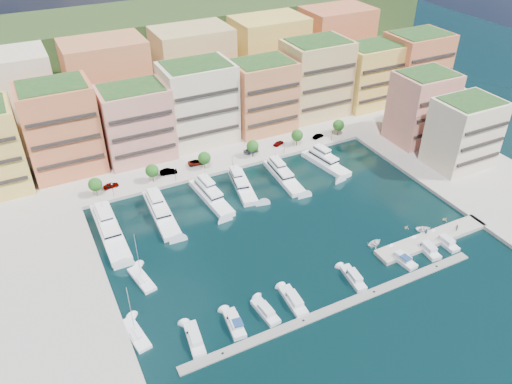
# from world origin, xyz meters

# --- Properties ---
(ground) EXTENTS (400.00, 400.00, 0.00)m
(ground) POSITION_xyz_m (0.00, 0.00, 0.00)
(ground) COLOR black
(ground) RESTS_ON ground
(north_quay) EXTENTS (220.00, 64.00, 2.00)m
(north_quay) POSITION_xyz_m (0.00, 62.00, 0.00)
(north_quay) COLOR #9E998E
(north_quay) RESTS_ON ground
(east_quay) EXTENTS (34.00, 76.00, 2.00)m
(east_quay) POSITION_xyz_m (62.00, -8.00, 0.00)
(east_quay) COLOR #9E998E
(east_quay) RESTS_ON ground
(west_quay) EXTENTS (34.00, 76.00, 2.00)m
(west_quay) POSITION_xyz_m (-62.00, -8.00, 0.00)
(west_quay) COLOR #9E998E
(west_quay) RESTS_ON ground
(hillside) EXTENTS (240.00, 40.00, 58.00)m
(hillside) POSITION_xyz_m (0.00, 110.00, 0.00)
(hillside) COLOR #243917
(hillside) RESTS_ON ground
(south_pontoon) EXTENTS (72.00, 2.20, 0.35)m
(south_pontoon) POSITION_xyz_m (-3.00, -30.00, 0.00)
(south_pontoon) COLOR gray
(south_pontoon) RESTS_ON ground
(finger_pier) EXTENTS (32.00, 5.00, 2.00)m
(finger_pier) POSITION_xyz_m (30.00, -22.00, 0.00)
(finger_pier) COLOR #9E998E
(finger_pier) RESTS_ON ground
(apartment_1) EXTENTS (20.00, 16.50, 26.80)m
(apartment_1) POSITION_xyz_m (-44.00, 51.99, 14.31)
(apartment_1) COLOR #D56447
(apartment_1) RESTS_ON north_quay
(apartment_2) EXTENTS (20.00, 15.50, 22.80)m
(apartment_2) POSITION_xyz_m (-23.00, 49.99, 12.31)
(apartment_2) COLOR tan
(apartment_2) RESTS_ON north_quay
(apartment_3) EXTENTS (22.00, 16.50, 25.80)m
(apartment_3) POSITION_xyz_m (-2.00, 51.99, 13.81)
(apartment_3) COLOR beige
(apartment_3) RESTS_ON north_quay
(apartment_4) EXTENTS (20.00, 15.50, 23.80)m
(apartment_4) POSITION_xyz_m (20.00, 49.99, 12.81)
(apartment_4) COLOR #C06D48
(apartment_4) RESTS_ON north_quay
(apartment_5) EXTENTS (22.00, 16.50, 26.80)m
(apartment_5) POSITION_xyz_m (42.00, 51.99, 14.31)
(apartment_5) COLOR #D1BC6E
(apartment_5) RESTS_ON north_quay
(apartment_6) EXTENTS (20.00, 15.50, 22.80)m
(apartment_6) POSITION_xyz_m (64.00, 49.99, 12.31)
(apartment_6) COLOR #E7C754
(apartment_6) RESTS_ON north_quay
(apartment_7) EXTENTS (22.00, 16.50, 24.80)m
(apartment_7) POSITION_xyz_m (84.00, 47.99, 13.31)
(apartment_7) COLOR #D56447
(apartment_7) RESTS_ON north_quay
(apartment_east_a) EXTENTS (18.00, 14.50, 22.80)m
(apartment_east_a) POSITION_xyz_m (62.00, 19.99, 12.31)
(apartment_east_a) COLOR tan
(apartment_east_a) RESTS_ON east_quay
(apartment_east_b) EXTENTS (18.00, 14.50, 20.80)m
(apartment_east_b) POSITION_xyz_m (62.00, 1.99, 11.31)
(apartment_east_b) COLOR beige
(apartment_east_b) RESTS_ON east_quay
(backblock_0) EXTENTS (26.00, 18.00, 30.00)m
(backblock_0) POSITION_xyz_m (-55.00, 74.00, 16.00)
(backblock_0) COLOR beige
(backblock_0) RESTS_ON north_quay
(backblock_1) EXTENTS (26.00, 18.00, 30.00)m
(backblock_1) POSITION_xyz_m (-25.00, 74.00, 16.00)
(backblock_1) COLOR #C06D48
(backblock_1) RESTS_ON north_quay
(backblock_2) EXTENTS (26.00, 18.00, 30.00)m
(backblock_2) POSITION_xyz_m (5.00, 74.00, 16.00)
(backblock_2) COLOR #D1BC6E
(backblock_2) RESTS_ON north_quay
(backblock_3) EXTENTS (26.00, 18.00, 30.00)m
(backblock_3) POSITION_xyz_m (35.00, 74.00, 16.00)
(backblock_3) COLOR #E7C754
(backblock_3) RESTS_ON north_quay
(backblock_4) EXTENTS (26.00, 18.00, 30.00)m
(backblock_4) POSITION_xyz_m (65.00, 74.00, 16.00)
(backblock_4) COLOR #D56447
(backblock_4) RESTS_ON north_quay
(tree_0) EXTENTS (3.80, 3.80, 5.65)m
(tree_0) POSITION_xyz_m (-40.00, 33.50, 4.74)
(tree_0) COLOR #473323
(tree_0) RESTS_ON north_quay
(tree_1) EXTENTS (3.80, 3.80, 5.65)m
(tree_1) POSITION_xyz_m (-24.00, 33.50, 4.74)
(tree_1) COLOR #473323
(tree_1) RESTS_ON north_quay
(tree_2) EXTENTS (3.80, 3.80, 5.65)m
(tree_2) POSITION_xyz_m (-8.00, 33.50, 4.74)
(tree_2) COLOR #473323
(tree_2) RESTS_ON north_quay
(tree_3) EXTENTS (3.80, 3.80, 5.65)m
(tree_3) POSITION_xyz_m (8.00, 33.50, 4.74)
(tree_3) COLOR #473323
(tree_3) RESTS_ON north_quay
(tree_4) EXTENTS (3.80, 3.80, 5.65)m
(tree_4) POSITION_xyz_m (24.00, 33.50, 4.74)
(tree_4) COLOR #473323
(tree_4) RESTS_ON north_quay
(tree_5) EXTENTS (3.80, 3.80, 5.65)m
(tree_5) POSITION_xyz_m (40.00, 33.50, 4.74)
(tree_5) COLOR #473323
(tree_5) RESTS_ON north_quay
(lamppost_0) EXTENTS (0.30, 0.30, 4.20)m
(lamppost_0) POSITION_xyz_m (-36.00, 31.20, 3.83)
(lamppost_0) COLOR black
(lamppost_0) RESTS_ON north_quay
(lamppost_1) EXTENTS (0.30, 0.30, 4.20)m
(lamppost_1) POSITION_xyz_m (-18.00, 31.20, 3.83)
(lamppost_1) COLOR black
(lamppost_1) RESTS_ON north_quay
(lamppost_2) EXTENTS (0.30, 0.30, 4.20)m
(lamppost_2) POSITION_xyz_m (0.00, 31.20, 3.83)
(lamppost_2) COLOR black
(lamppost_2) RESTS_ON north_quay
(lamppost_3) EXTENTS (0.30, 0.30, 4.20)m
(lamppost_3) POSITION_xyz_m (18.00, 31.20, 3.83)
(lamppost_3) COLOR black
(lamppost_3) RESTS_ON north_quay
(lamppost_4) EXTENTS (0.30, 0.30, 4.20)m
(lamppost_4) POSITION_xyz_m (36.00, 31.20, 3.83)
(lamppost_4) COLOR black
(lamppost_4) RESTS_ON north_quay
(yacht_0) EXTENTS (5.14, 25.40, 7.30)m
(yacht_0) POSITION_xyz_m (-40.60, 17.38, 1.21)
(yacht_0) COLOR white
(yacht_0) RESTS_ON ground
(yacht_1) EXTENTS (5.69, 22.61, 7.30)m
(yacht_1) POSITION_xyz_m (-26.72, 18.67, 1.09)
(yacht_1) COLOR white
(yacht_1) RESTS_ON ground
(yacht_2) EXTENTS (5.81, 20.40, 7.30)m
(yacht_2) POSITION_xyz_m (-12.07, 19.78, 1.21)
(yacht_2) COLOR white
(yacht_2) RESTS_ON ground
(yacht_3) EXTENTS (7.32, 18.52, 7.30)m
(yacht_3) POSITION_xyz_m (-1.91, 20.72, 1.21)
(yacht_3) COLOR white
(yacht_3) RESTS_ON ground
(yacht_4) EXTENTS (5.65, 20.24, 7.30)m
(yacht_4) POSITION_xyz_m (11.06, 19.79, 1.09)
(yacht_4) COLOR white
(yacht_4) RESTS_ON ground
(yacht_5) EXTENTS (7.27, 18.51, 7.30)m
(yacht_5) POSITION_xyz_m (26.33, 20.74, 1.21)
(yacht_5) COLOR white
(yacht_5) RESTS_ON ground
(cruiser_0) EXTENTS (3.69, 8.99, 2.55)m
(cruiser_0) POSITION_xyz_m (-33.60, -24.60, 0.55)
(cruiser_0) COLOR silver
(cruiser_0) RESTS_ON ground
(cruiser_1) EXTENTS (3.56, 8.17, 2.66)m
(cruiser_1) POSITION_xyz_m (-25.01, -24.60, 0.57)
(cruiser_1) COLOR silver
(cruiser_1) RESTS_ON ground
(cruiser_2) EXTENTS (3.27, 8.12, 2.55)m
(cruiser_2) POSITION_xyz_m (-17.88, -24.59, 0.55)
(cruiser_2) COLOR silver
(cruiser_2) RESTS_ON ground
(cruiser_3) EXTENTS (3.28, 9.25, 2.55)m
(cruiser_3) POSITION_xyz_m (-11.18, -24.60, 0.55)
(cruiser_3) COLOR silver
(cruiser_3) RESTS_ON ground
(cruiser_5) EXTENTS (3.38, 8.55, 2.55)m
(cruiser_5) POSITION_xyz_m (4.37, -24.59, 0.55)
(cruiser_5) COLOR silver
(cruiser_5) RESTS_ON ground
(cruiser_7) EXTENTS (3.51, 8.10, 2.66)m
(cruiser_7) POSITION_xyz_m (18.27, -24.60, 0.57)
(cruiser_7) COLOR silver
(cruiser_7) RESTS_ON ground
(cruiser_8) EXTENTS (3.51, 8.03, 2.55)m
(cruiser_8) POSITION_xyz_m (26.15, -24.58, 0.55)
(cruiser_8) COLOR silver
(cruiser_8) RESTS_ON ground
(cruiser_9) EXTENTS (2.69, 7.58, 2.55)m
(cruiser_9) POSITION_xyz_m (31.94, -24.58, 0.55)
(cruiser_9) COLOR silver
(cruiser_9) RESTS_ON ground
(sailboat_0) EXTENTS (4.26, 9.62, 13.20)m
(sailboat_0) POSITION_xyz_m (-43.63, -18.14, 0.31)
(sailboat_0) COLOR white
(sailboat_0) RESTS_ON ground
(sailboat_1) EXTENTS (4.40, 9.68, 13.20)m
(sailboat_1) POSITION_xyz_m (-38.17, -3.51, 0.31)
(sailboat_1) COLOR white
(sailboat_1) RESTS_ON ground
(tender_2) EXTENTS (4.49, 3.78, 0.79)m
(tender_2) POSITION_xyz_m (31.01, -17.97, 0.40)
(tender_2) COLOR white
(tender_2) RESTS_ON ground
(tender_3) EXTENTS (1.79, 1.60, 0.85)m
(tender_3) POSITION_xyz_m (38.74, -17.35, 0.43)
(tender_3) COLOR beige
(tender_3) RESTS_ON ground
(tender_1) EXTENTS (1.89, 1.77, 0.80)m
(tender_1) POSITION_xyz_m (27.52, -15.52, 0.40)
(tender_1) COLOR beige
(tender_1) RESTS_ON ground
(tender_0) EXTENTS (4.50, 3.60, 0.83)m
(tender_0) POSITION_xyz_m (16.46, -16.90, 0.42)
(tender_0) COLOR white
(tender_0) RESTS_ON ground
(car_0) EXTENTS (4.39, 1.98, 1.46)m
(car_0) POSITION_xyz_m (-35.59, 35.96, 1.73)
(car_0) COLOR gray
(car_0) RESTS_ON north_quay
(car_1) EXTENTS (5.31, 2.58, 1.68)m
(car_1) POSITION_xyz_m (-18.72, 35.56, 1.84)
(car_1) COLOR gray
(car_1) RESTS_ON north_quay
(car_2) EXTENTS (5.47, 2.94, 1.46)m
(car_2) POSITION_xyz_m (-9.33, 37.03, 1.73)
(car_2) COLOR gray
(car_2) RESTS_ON north_quay
(car_3) EXTENTS (5.17, 2.32, 1.47)m
(car_3) POSITION_xyz_m (8.82, 36.13, 1.74)
(car_3) COLOR gray
(car_3) RESTS_ON north_quay
(car_4) EXTENTS (4.35, 3.07, 1.37)m
(car_4) POSITION_xyz_m (18.94, 36.57, 1.69)
(car_4) COLOR gray
(car_4) RESTS_ON north_quay
(car_5) EXTENTS (4.37, 2.52, 1.36)m
(car_5) POSITION_xyz_m (33.06, 34.89, 1.68)
(car_5) COLOR gray
(car_5) RESTS_ON north_quay
(person_0) EXTENTS (0.57, 0.72, 1.71)m
(person_0) POSITION_xyz_m (29.38, -20.35, 1.86)
(person_0) COLOR #26364D
(person_0) RESTS_ON finger_pier
(person_1) EXTENTS (1.15, 1.12, 1.86)m
(person_1) POSITION_xyz_m (37.06, -22.76, 1.93)
(person_1) COLOR brown
(person_1) RESTS_ON finger_pier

